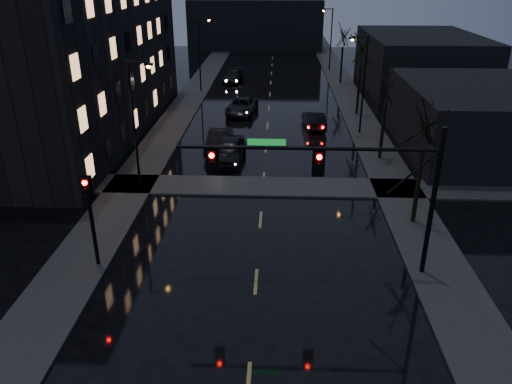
# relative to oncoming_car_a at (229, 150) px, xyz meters

# --- Properties ---
(sidewalk_left) EXTENTS (3.00, 140.00, 0.12)m
(sidewalk_left) POSITION_rel_oncoming_car_a_xyz_m (-5.94, 11.91, -0.79)
(sidewalk_left) COLOR #2D2D2B
(sidewalk_left) RESTS_ON ground
(sidewalk_right) EXTENTS (3.00, 140.00, 0.12)m
(sidewalk_right) POSITION_rel_oncoming_car_a_xyz_m (11.06, 11.91, -0.79)
(sidewalk_right) COLOR #2D2D2B
(sidewalk_right) RESTS_ON ground
(sidewalk_cross) EXTENTS (40.00, 3.00, 0.12)m
(sidewalk_cross) POSITION_rel_oncoming_car_a_xyz_m (2.56, -4.59, -0.79)
(sidewalk_cross) COLOR #2D2D2B
(sidewalk_cross) RESTS_ON ground
(apartment_block) EXTENTS (12.00, 30.00, 12.00)m
(apartment_block) POSITION_rel_oncoming_car_a_xyz_m (-13.94, 6.91, 5.15)
(apartment_block) COLOR black
(apartment_block) RESTS_ON ground
(commercial_right_near) EXTENTS (10.00, 14.00, 5.00)m
(commercial_right_near) POSITION_rel_oncoming_car_a_xyz_m (18.06, 2.91, 1.65)
(commercial_right_near) COLOR black
(commercial_right_near) RESTS_ON ground
(commercial_right_far) EXTENTS (12.00, 18.00, 6.00)m
(commercial_right_far) POSITION_rel_oncoming_car_a_xyz_m (19.56, 24.91, 2.15)
(commercial_right_far) COLOR black
(commercial_right_far) RESTS_ON ground
(far_block) EXTENTS (22.00, 10.00, 8.00)m
(far_block) POSITION_rel_oncoming_car_a_xyz_m (-0.44, 54.91, 3.15)
(far_block) COLOR black
(far_block) RESTS_ON ground
(signal_mast) EXTENTS (11.11, 0.41, 7.00)m
(signal_mast) POSITION_rel_oncoming_car_a_xyz_m (6.41, -14.10, 4.02)
(signal_mast) COLOR black
(signal_mast) RESTS_ON ground
(signal_pole_left) EXTENTS (0.35, 0.41, 4.53)m
(signal_pole_left) POSITION_rel_oncoming_car_a_xyz_m (-4.94, -14.10, 2.16)
(signal_pole_left) COLOR black
(signal_pole_left) RESTS_ON ground
(tree_near) EXTENTS (3.52, 3.52, 8.08)m
(tree_near) POSITION_rel_oncoming_car_a_xyz_m (10.96, -9.09, 5.37)
(tree_near) COLOR black
(tree_near) RESTS_ON ground
(tree_mid_a) EXTENTS (3.30, 3.30, 7.58)m
(tree_mid_a) POSITION_rel_oncoming_car_a_xyz_m (10.96, 0.91, 4.98)
(tree_mid_a) COLOR black
(tree_mid_a) RESTS_ON ground
(tree_mid_b) EXTENTS (3.74, 3.74, 8.59)m
(tree_mid_b) POSITION_rel_oncoming_car_a_xyz_m (10.96, 12.91, 5.76)
(tree_mid_b) COLOR black
(tree_mid_b) RESTS_ON ground
(tree_far) EXTENTS (3.43, 3.43, 7.88)m
(tree_far) POSITION_rel_oncoming_car_a_xyz_m (10.96, 26.91, 5.21)
(tree_far) COLOR black
(tree_far) RESTS_ON ground
(streetlight_l_near) EXTENTS (1.53, 0.28, 8.00)m
(streetlight_l_near) POSITION_rel_oncoming_car_a_xyz_m (-5.02, -5.09, 3.93)
(streetlight_l_near) COLOR black
(streetlight_l_near) RESTS_ON ground
(streetlight_l_far) EXTENTS (1.53, 0.28, 8.00)m
(streetlight_l_far) POSITION_rel_oncoming_car_a_xyz_m (-5.02, 21.91, 3.93)
(streetlight_l_far) COLOR black
(streetlight_l_far) RESTS_ON ground
(streetlight_r_mid) EXTENTS (1.53, 0.28, 8.00)m
(streetlight_r_mid) POSITION_rel_oncoming_car_a_xyz_m (10.14, 6.91, 3.93)
(streetlight_r_mid) COLOR black
(streetlight_r_mid) RESTS_ON ground
(streetlight_r_far) EXTENTS (1.53, 0.28, 8.00)m
(streetlight_r_far) POSITION_rel_oncoming_car_a_xyz_m (10.14, 34.91, 3.93)
(streetlight_r_far) COLOR black
(streetlight_r_far) RESTS_ON ground
(oncoming_car_a) EXTENTS (2.33, 5.10, 1.70)m
(oncoming_car_a) POSITION_rel_oncoming_car_a_xyz_m (0.00, 0.00, 0.00)
(oncoming_car_a) COLOR black
(oncoming_car_a) RESTS_ON ground
(oncoming_car_b) EXTENTS (1.79, 4.75, 1.55)m
(oncoming_car_b) POSITION_rel_oncoming_car_a_xyz_m (-0.99, 2.21, -0.07)
(oncoming_car_b) COLOR black
(oncoming_car_b) RESTS_ON ground
(oncoming_car_c) EXTENTS (3.13, 5.61, 1.48)m
(oncoming_car_c) POSITION_rel_oncoming_car_a_xyz_m (0.02, 12.90, -0.11)
(oncoming_car_c) COLOR black
(oncoming_car_c) RESTS_ON ground
(oncoming_car_d) EXTENTS (2.51, 5.16, 1.45)m
(oncoming_car_d) POSITION_rel_oncoming_car_a_xyz_m (-2.04, 26.96, -0.13)
(oncoming_car_d) COLOR black
(oncoming_car_d) RESTS_ON ground
(lead_car) EXTENTS (2.00, 4.50, 1.44)m
(lead_car) POSITION_rel_oncoming_car_a_xyz_m (6.61, 8.51, -0.13)
(lead_car) COLOR black
(lead_car) RESTS_ON ground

